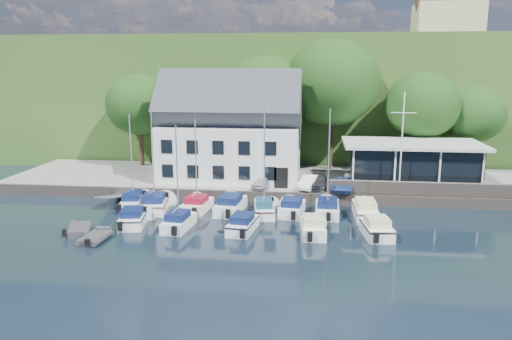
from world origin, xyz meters
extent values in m
plane|color=black|center=(0.00, 0.00, 0.00)|extent=(180.00, 180.00, 0.00)
cube|color=gray|center=(0.00, 17.50, 0.50)|extent=(60.00, 13.00, 1.00)
cube|color=#60564D|center=(0.00, 11.00, 0.50)|extent=(60.00, 0.30, 1.00)
cube|color=#2D5821|center=(0.00, 62.00, 8.00)|extent=(160.00, 75.00, 16.00)
cube|color=#586B35|center=(8.00, 70.00, 16.15)|extent=(50.00, 30.00, 0.30)
cube|color=#60564D|center=(12.00, 11.40, 1.60)|extent=(18.00, 0.50, 1.20)
imported|color=silver|center=(-3.20, 12.49, 1.55)|extent=(2.22, 3.49, 1.11)
imported|color=white|center=(1.20, 12.82, 1.63)|extent=(2.42, 4.02, 1.25)
imported|color=#2A2A2F|center=(1.94, 13.28, 1.62)|extent=(1.83, 4.33, 1.25)
imported|color=#2F4B8F|center=(4.22, 12.41, 1.63)|extent=(1.76, 3.80, 1.26)
camera|label=1|loc=(1.59, -33.32, 12.46)|focal=35.00mm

